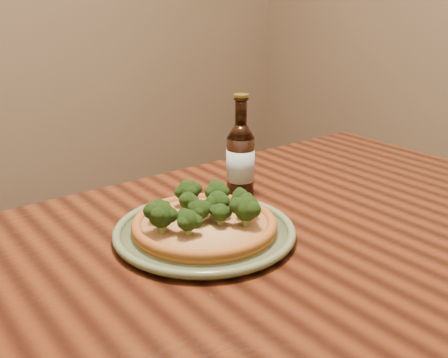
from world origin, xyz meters
TOP-DOWN VIEW (x-y plane):
  - table at (0.00, 0.10)m, footprint 1.60×0.90m
  - plate at (0.07, 0.23)m, footprint 0.31×0.31m
  - pizza at (0.07, 0.23)m, footprint 0.25×0.25m
  - beer_bottle at (0.24, 0.34)m, footprint 0.06×0.06m

SIDE VIEW (x-z plane):
  - table at x=0.00m, z-range 0.28..1.03m
  - plate at x=0.07m, z-range 0.75..0.77m
  - pizza at x=0.07m, z-range 0.75..0.81m
  - beer_bottle at x=0.24m, z-range 0.72..0.93m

